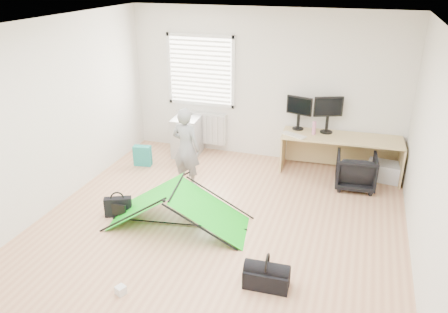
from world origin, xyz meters
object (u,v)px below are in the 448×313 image
(desk, at_px, (340,155))
(monitor_right, at_px, (327,120))
(monitor_left, at_px, (299,117))
(duffel_bag, at_px, (266,278))
(person, at_px, (186,148))
(filing_cabinet, at_px, (188,136))
(laptop_bag, at_px, (118,207))
(storage_crate, at_px, (384,171))
(thermos, at_px, (314,128))
(office_chair, at_px, (356,171))
(kite, at_px, (178,206))

(desk, relative_size, monitor_right, 4.05)
(monitor_left, distance_m, duffel_bag, 3.49)
(monitor_right, relative_size, person, 0.37)
(filing_cabinet, height_order, duffel_bag, filing_cabinet)
(monitor_right, bearing_deg, person, -168.17)
(laptop_bag, relative_size, duffel_bag, 0.76)
(monitor_left, distance_m, monitor_right, 0.49)
(duffel_bag, bearing_deg, storage_crate, 66.34)
(filing_cabinet, xyz_separation_m, person, (0.49, -1.23, 0.30))
(desk, height_order, thermos, thermos)
(office_chair, distance_m, duffel_bag, 2.93)
(storage_crate, bearing_deg, filing_cabinet, -179.95)
(monitor_left, bearing_deg, duffel_bag, -70.88)
(thermos, bearing_deg, filing_cabinet, 179.43)
(monitor_right, distance_m, office_chair, 1.02)
(monitor_left, xyz_separation_m, kite, (-1.22, -2.53, -0.60))
(office_chair, bearing_deg, laptop_bag, 27.58)
(person, bearing_deg, laptop_bag, 73.14)
(monitor_left, height_order, thermos, monitor_left)
(person, relative_size, duffel_bag, 2.62)
(kite, relative_size, storage_crate, 3.63)
(person, xyz_separation_m, kite, (0.34, -1.15, -0.37))
(filing_cabinet, xyz_separation_m, office_chair, (3.11, -0.44, -0.08))
(storage_crate, bearing_deg, monitor_right, 172.75)
(filing_cabinet, height_order, monitor_left, monitor_left)
(thermos, bearing_deg, monitor_left, 150.09)
(office_chair, bearing_deg, kite, 36.34)
(desk, relative_size, storage_crate, 3.76)
(monitor_right, bearing_deg, desk, -47.66)
(filing_cabinet, distance_m, laptop_bag, 2.43)
(kite, xyz_separation_m, duffel_bag, (1.45, -0.87, -0.19))
(thermos, xyz_separation_m, duffel_bag, (-0.06, -3.22, -0.68))
(filing_cabinet, xyz_separation_m, storage_crate, (3.55, 0.00, -0.22))
(duffel_bag, bearing_deg, monitor_right, 83.37)
(monitor_right, relative_size, office_chair, 0.78)
(desk, bearing_deg, laptop_bag, -143.20)
(monitor_right, bearing_deg, thermos, -163.16)
(kite, bearing_deg, duffel_bag, -40.01)
(kite, bearing_deg, monitor_left, 55.15)
(laptop_bag, bearing_deg, duffel_bag, -44.04)
(desk, bearing_deg, filing_cabinet, 177.09)
(monitor_left, bearing_deg, desk, 4.26)
(office_chair, distance_m, kite, 2.99)
(filing_cabinet, xyz_separation_m, duffel_bag, (2.28, -3.25, -0.26))
(monitor_right, xyz_separation_m, duffel_bag, (-0.26, -3.38, -0.80))
(filing_cabinet, xyz_separation_m, kite, (0.83, -2.38, -0.07))
(monitor_right, bearing_deg, duffel_bag, -116.25)
(kite, distance_m, duffel_bag, 1.70)
(office_chair, xyz_separation_m, duffel_bag, (-0.83, -2.80, -0.18))
(monitor_left, relative_size, thermos, 1.97)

